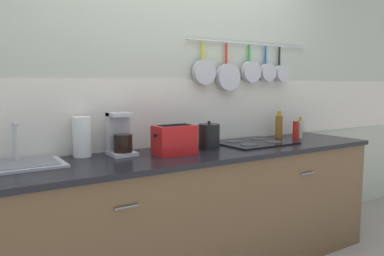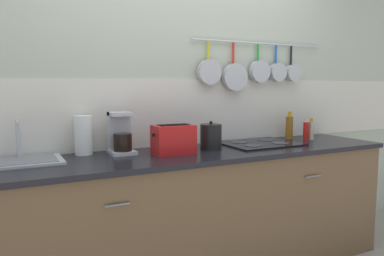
{
  "view_description": "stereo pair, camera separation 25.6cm",
  "coord_description": "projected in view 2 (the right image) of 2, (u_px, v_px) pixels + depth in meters",
  "views": [
    {
      "loc": [
        -1.47,
        -2.15,
        1.36
      ],
      "look_at": [
        -0.1,
        0.0,
        1.07
      ],
      "focal_mm": 35.0,
      "sensor_mm": 36.0,
      "label": 1
    },
    {
      "loc": [
        -1.25,
        -2.28,
        1.36
      ],
      "look_at": [
        -0.1,
        0.0,
        1.07
      ],
      "focal_mm": 35.0,
      "sensor_mm": 36.0,
      "label": 2
    }
  ],
  "objects": [
    {
      "name": "cabinet_base",
      "position": [
        204.0,
        215.0,
        2.68
      ],
      "size": [
        2.87,
        0.63,
        0.86
      ],
      "color": "brown",
      "rests_on": "ground_plane"
    },
    {
      "name": "paper_towel_roll",
      "position": [
        83.0,
        135.0,
        2.49
      ],
      "size": [
        0.12,
        0.12,
        0.26
      ],
      "color": "white",
      "rests_on": "countertop"
    },
    {
      "name": "cooktop",
      "position": [
        260.0,
        143.0,
        2.94
      ],
      "size": [
        0.58,
        0.47,
        0.01
      ],
      "color": "black",
      "rests_on": "countertop"
    },
    {
      "name": "bottle_olive_oil",
      "position": [
        311.0,
        130.0,
        3.18
      ],
      "size": [
        0.05,
        0.05,
        0.19
      ],
      "color": "#BFB799",
      "rests_on": "countertop"
    },
    {
      "name": "bottle_vinegar",
      "position": [
        289.0,
        127.0,
        3.23
      ],
      "size": [
        0.06,
        0.06,
        0.23
      ],
      "color": "#8C5919",
      "rests_on": "countertop"
    },
    {
      "name": "sink_basin",
      "position": [
        20.0,
        160.0,
        2.23
      ],
      "size": [
        0.48,
        0.34,
        0.25
      ],
      "color": "#B7BABF",
      "rests_on": "countertop"
    },
    {
      "name": "coffee_maker",
      "position": [
        121.0,
        136.0,
        2.54
      ],
      "size": [
        0.16,
        0.19,
        0.28
      ],
      "color": "#B7BABF",
      "rests_on": "countertop"
    },
    {
      "name": "bottle_cooking_wine",
      "position": [
        306.0,
        130.0,
        3.15
      ],
      "size": [
        0.05,
        0.05,
        0.19
      ],
      "color": "red",
      "rests_on": "countertop"
    },
    {
      "name": "wall_back",
      "position": [
        183.0,
        96.0,
        2.92
      ],
      "size": [
        7.2,
        0.15,
        2.6
      ],
      "color": "#B2BCA8",
      "rests_on": "ground_plane"
    },
    {
      "name": "kettle",
      "position": [
        211.0,
        137.0,
        2.69
      ],
      "size": [
        0.15,
        0.15,
        0.21
      ],
      "color": "black",
      "rests_on": "countertop"
    },
    {
      "name": "toaster",
      "position": [
        174.0,
        139.0,
        2.52
      ],
      "size": [
        0.29,
        0.17,
        0.2
      ],
      "color": "red",
      "rests_on": "countertop"
    },
    {
      "name": "countertop",
      "position": [
        204.0,
        154.0,
        2.63
      ],
      "size": [
        2.91,
        0.66,
        0.03
      ],
      "color": "black",
      "rests_on": "cabinet_base"
    }
  ]
}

